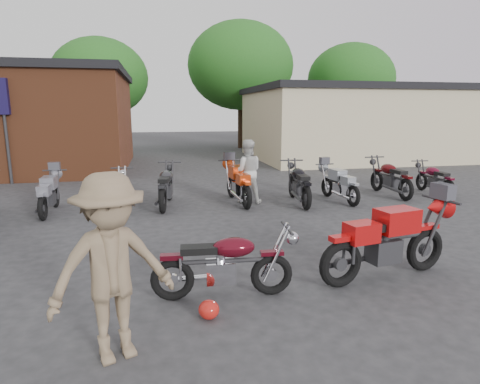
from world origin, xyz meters
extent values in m
plane|color=#2B2B2D|center=(0.00, 0.00, 0.00)|extent=(90.00, 90.00, 0.00)
cube|color=#C5BB8D|center=(8.50, 15.00, 1.75)|extent=(10.00, 8.00, 3.50)
ellipsoid|color=red|center=(-1.09, -0.74, 0.12)|extent=(0.30, 0.30, 0.24)
imported|color=beige|center=(0.76, 5.41, 0.88)|extent=(0.94, 0.78, 1.76)
imported|color=#7F6A4E|center=(-2.12, -1.33, 0.98)|extent=(1.44, 1.15, 1.95)
camera|label=1|loc=(-1.63, -5.27, 2.52)|focal=30.00mm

